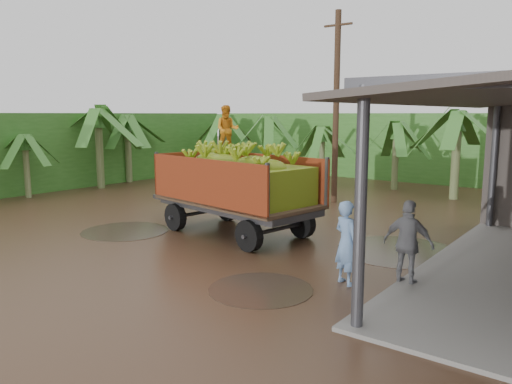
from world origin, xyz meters
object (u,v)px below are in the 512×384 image
man_grey (408,243)px  utility_pole (336,107)px  man_blue (346,243)px  banana_trailer (236,184)px

man_grey → utility_pole: utility_pole is taller
utility_pole → man_blue: bearing=-60.3°
utility_pole → man_grey: bearing=-53.1°
banana_trailer → man_grey: banana_trailer is taller
utility_pole → banana_trailer: bearing=-87.5°
banana_trailer → man_grey: size_ratio=3.91×
man_grey → utility_pole: bearing=-52.5°
man_blue → man_grey: size_ratio=0.98×
man_grey → man_blue: bearing=31.8°
man_blue → utility_pole: bearing=-36.1°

